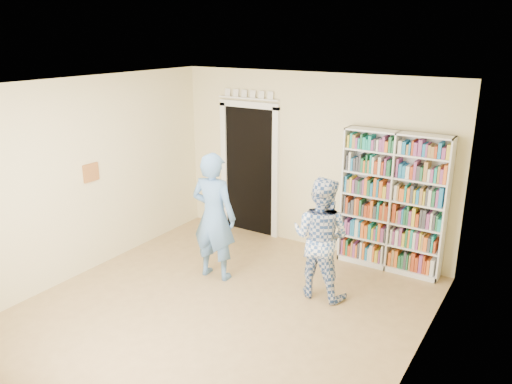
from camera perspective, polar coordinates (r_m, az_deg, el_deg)
floor at (r=6.20m, az=-4.68°, el=-13.79°), size 5.00×5.00×0.00m
ceiling at (r=5.32m, az=-5.42°, el=11.87°), size 5.00×5.00×0.00m
wall_back at (r=7.67m, az=6.26°, el=3.40°), size 4.50×0.00×4.50m
wall_left at (r=7.14m, az=-19.62°, el=1.38°), size 0.00×5.00×5.00m
wall_right at (r=4.71m, az=17.63°, el=-6.79°), size 0.00×5.00×5.00m
bookshelf at (r=7.16m, az=15.35°, el=-1.08°), size 1.44×0.27×1.98m
doorway at (r=8.21m, az=-0.76°, el=3.24°), size 1.10×0.08×2.43m
wall_art at (r=7.24m, az=-18.34°, el=2.12°), size 0.03×0.25×0.25m
man_blue at (r=6.73m, az=-4.84°, el=-2.81°), size 0.68×0.48×1.76m
man_plaid at (r=6.32m, az=7.39°, el=-5.19°), size 0.77×0.60×1.58m
paper_sheet at (r=6.09m, az=7.60°, el=-4.71°), size 0.19×0.07×0.27m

